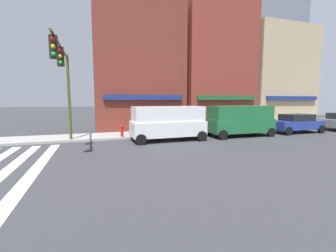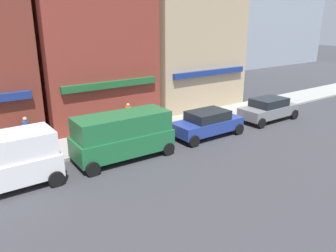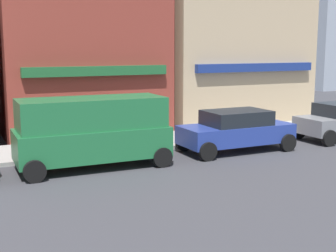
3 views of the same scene
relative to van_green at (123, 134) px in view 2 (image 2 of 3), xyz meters
The scene contains 6 objects.
storefront_row 8.60m from the van_green, 77.85° to the left, with size 24.06×5.30×15.18m.
van_green is the anchor object (origin of this frame).
sedan_blue 5.72m from the van_green, ahead, with size 4.40×2.02×1.59m.
sedan_grey 11.41m from the van_green, ahead, with size 4.40×2.02×1.59m.
pedestrian_orange_vest 3.89m from the van_green, 56.93° to the left, with size 0.32×0.32×1.77m.
pedestrian_blue_shirt 5.32m from the van_green, 134.34° to the left, with size 0.32×0.32×1.77m.
Camera 2 is at (9.93, -9.19, 6.74)m, focal length 35.00 mm.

